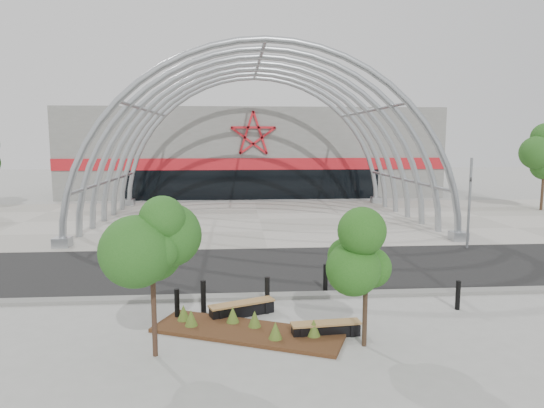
{
  "coord_description": "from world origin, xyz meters",
  "views": [
    {
      "loc": [
        -1.46,
        -15.89,
        5.32
      ],
      "look_at": [
        0.0,
        4.0,
        2.6
      ],
      "focal_mm": 32.0,
      "sensor_mm": 36.0,
      "label": 1
    }
  ],
  "objects_px": {
    "signal_pole": "(469,202)",
    "bench_0": "(242,309)",
    "bollard_2": "(267,292)",
    "street_tree_0": "(152,245)",
    "bench_1": "(326,329)",
    "street_tree_1": "(367,246)"
  },
  "relations": [
    {
      "from": "signal_pole",
      "to": "street_tree_0",
      "type": "height_order",
      "value": "signal_pole"
    },
    {
      "from": "street_tree_1",
      "to": "bollard_2",
      "type": "relative_size",
      "value": 3.71
    },
    {
      "from": "bollard_2",
      "to": "bench_0",
      "type": "bearing_deg",
      "value": -139.39
    },
    {
      "from": "street_tree_0",
      "to": "bollard_2",
      "type": "relative_size",
      "value": 3.95
    },
    {
      "from": "street_tree_0",
      "to": "bench_0",
      "type": "distance_m",
      "value": 4.23
    },
    {
      "from": "signal_pole",
      "to": "bench_1",
      "type": "relative_size",
      "value": 2.28
    },
    {
      "from": "signal_pole",
      "to": "street_tree_0",
      "type": "xyz_separation_m",
      "value": [
        -13.18,
        -10.78,
        0.49
      ]
    },
    {
      "from": "street_tree_1",
      "to": "bollard_2",
      "type": "height_order",
      "value": "street_tree_1"
    },
    {
      "from": "signal_pole",
      "to": "street_tree_0",
      "type": "distance_m",
      "value": 17.04
    },
    {
      "from": "signal_pole",
      "to": "street_tree_0",
      "type": "relative_size",
      "value": 1.13
    },
    {
      "from": "signal_pole",
      "to": "bench_0",
      "type": "xyz_separation_m",
      "value": [
        -11.02,
        -8.23,
        -2.09
      ]
    },
    {
      "from": "street_tree_0",
      "to": "bollard_2",
      "type": "bearing_deg",
      "value": 47.55
    },
    {
      "from": "street_tree_0",
      "to": "bollard_2",
      "type": "height_order",
      "value": "street_tree_0"
    },
    {
      "from": "bench_0",
      "to": "bollard_2",
      "type": "xyz_separation_m",
      "value": [
        0.8,
        0.69,
        0.28
      ]
    },
    {
      "from": "bench_1",
      "to": "bollard_2",
      "type": "bearing_deg",
      "value": 121.08
    },
    {
      "from": "signal_pole",
      "to": "street_tree_0",
      "type": "bearing_deg",
      "value": -140.72
    },
    {
      "from": "signal_pole",
      "to": "street_tree_1",
      "type": "xyz_separation_m",
      "value": [
        -7.9,
        -10.58,
        0.32
      ]
    },
    {
      "from": "street_tree_0",
      "to": "street_tree_1",
      "type": "distance_m",
      "value": 5.29
    },
    {
      "from": "bench_0",
      "to": "bench_1",
      "type": "relative_size",
      "value": 1.06
    },
    {
      "from": "bench_0",
      "to": "signal_pole",
      "type": "bearing_deg",
      "value": 36.75
    },
    {
      "from": "street_tree_0",
      "to": "bench_1",
      "type": "height_order",
      "value": "street_tree_0"
    },
    {
      "from": "street_tree_0",
      "to": "bench_0",
      "type": "relative_size",
      "value": 1.9
    }
  ]
}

